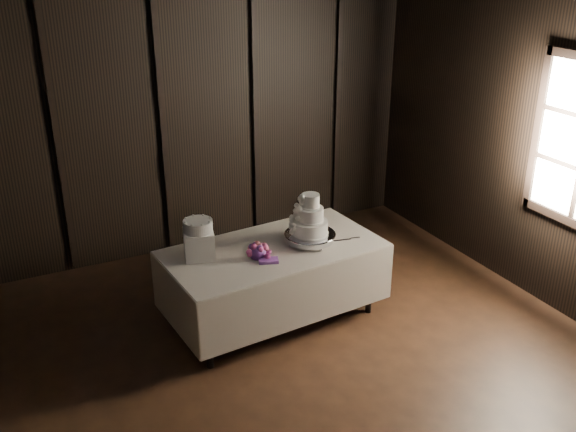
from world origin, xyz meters
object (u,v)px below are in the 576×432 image
(display_table, at_px, (274,281))
(cake_stand, at_px, (310,238))
(bouquet, at_px, (258,252))
(small_cake, at_px, (198,226))
(box_pedestal, at_px, (199,244))
(wedding_cake, at_px, (308,220))

(display_table, height_order, cake_stand, cake_stand)
(bouquet, xyz_separation_m, small_cake, (-0.45, 0.25, 0.24))
(cake_stand, bearing_deg, box_pedestal, 169.73)
(cake_stand, bearing_deg, small_cake, 169.73)
(display_table, distance_m, cake_stand, 0.53)
(bouquet, distance_m, small_cake, 0.57)
(wedding_cake, bearing_deg, cake_stand, 43.05)
(cake_stand, bearing_deg, wedding_cake, -150.26)
(display_table, distance_m, box_pedestal, 0.82)
(box_pedestal, bearing_deg, cake_stand, -10.27)
(wedding_cake, distance_m, bouquet, 0.57)
(cake_stand, xyz_separation_m, box_pedestal, (-1.02, 0.18, 0.08))
(box_pedestal, bearing_deg, bouquet, -28.88)
(cake_stand, height_order, box_pedestal, box_pedestal)
(display_table, xyz_separation_m, small_cake, (-0.66, 0.13, 0.64))
(wedding_cake, relative_size, box_pedestal, 1.52)
(wedding_cake, bearing_deg, box_pedestal, -178.18)
(box_pedestal, bearing_deg, wedding_cake, -11.49)
(bouquet, relative_size, small_cake, 1.47)
(small_cake, bearing_deg, wedding_cake, -11.49)
(cake_stand, relative_size, wedding_cake, 1.23)
(wedding_cake, xyz_separation_m, small_cake, (-0.99, 0.20, 0.06))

